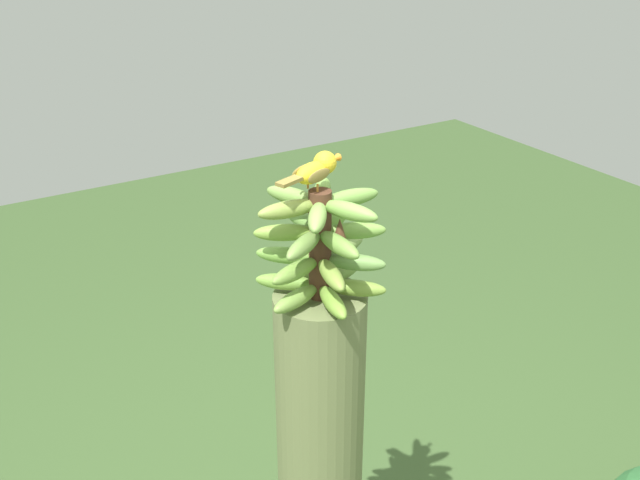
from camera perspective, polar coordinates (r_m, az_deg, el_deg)
name	(u,v)px	position (r m, az deg, el deg)	size (l,w,h in m)	color
banana_bunch	(320,245)	(1.59, 0.02, -0.41)	(0.30, 0.31, 0.26)	#4C2D1E
perched_bird	(317,169)	(1.54, -0.26, 5.68)	(0.19, 0.09, 0.08)	#C68933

